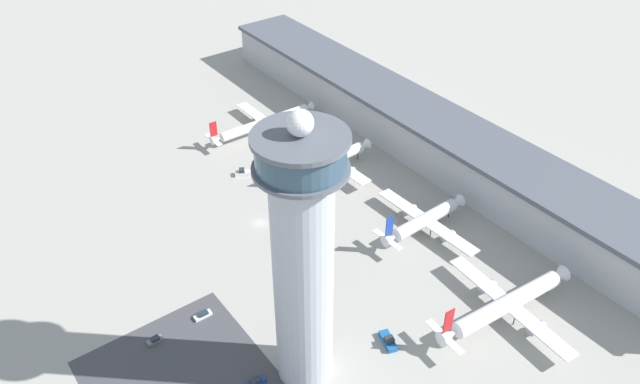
% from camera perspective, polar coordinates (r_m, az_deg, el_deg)
% --- Properties ---
extents(ground_plane, '(1000.00, 1000.00, 0.00)m').
position_cam_1_polar(ground_plane, '(196.31, -5.49, -2.87)').
color(ground_plane, '#9E9B93').
extents(terminal_building, '(217.91, 25.00, 16.74)m').
position_cam_1_polar(terminal_building, '(227.91, 9.52, 5.44)').
color(terminal_building, '#B2B2B7').
rests_on(terminal_building, ground).
extents(control_tower, '(18.71, 18.71, 70.59)m').
position_cam_1_polar(control_tower, '(129.98, -1.57, -6.16)').
color(control_tower, '#ADB2BC').
rests_on(control_tower, ground).
extents(airplane_gate_alpha, '(39.01, 45.37, 11.35)m').
position_cam_1_polar(airplane_gate_alpha, '(240.83, -5.09, 6.32)').
color(airplane_gate_alpha, white).
rests_on(airplane_gate_alpha, ground).
extents(airplane_gate_bravo, '(34.82, 34.57, 12.76)m').
position_cam_1_polar(airplane_gate_bravo, '(216.61, 1.07, 2.94)').
color(airplane_gate_bravo, white).
rests_on(airplane_gate_bravo, ground).
extents(airplane_gate_charlie, '(38.66, 32.91, 12.90)m').
position_cam_1_polar(airplane_gate_charlie, '(192.49, 9.57, -2.56)').
color(airplane_gate_charlie, silver).
rests_on(airplane_gate_charlie, ground).
extents(airplane_gate_delta, '(41.29, 44.38, 14.23)m').
position_cam_1_polar(airplane_gate_delta, '(170.47, 16.72, -9.80)').
color(airplane_gate_delta, white).
rests_on(airplane_gate_delta, ground).
extents(service_truck_fuel, '(4.77, 6.41, 2.59)m').
position_cam_1_polar(service_truck_fuel, '(217.91, -7.02, 1.75)').
color(service_truck_fuel, black).
rests_on(service_truck_fuel, ground).
extents(service_truck_baggage, '(6.99, 4.43, 2.61)m').
position_cam_1_polar(service_truck_baggage, '(161.35, 6.26, -13.38)').
color(service_truck_baggage, black).
rests_on(service_truck_baggage, ground).
extents(car_yellow_taxi, '(1.91, 4.78, 1.51)m').
position_cam_1_polar(car_yellow_taxi, '(169.44, -10.66, -10.99)').
color(car_yellow_taxi, black).
rests_on(car_yellow_taxi, ground).
extents(car_green_van, '(1.98, 4.83, 1.46)m').
position_cam_1_polar(car_green_van, '(153.94, -5.88, -16.88)').
color(car_green_van, black).
rests_on(car_green_van, ground).
extents(car_navy_sedan, '(1.75, 4.02, 1.35)m').
position_cam_1_polar(car_navy_sedan, '(166.40, -14.86, -12.95)').
color(car_navy_sedan, black).
rests_on(car_navy_sedan, ground).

